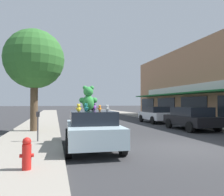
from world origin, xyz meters
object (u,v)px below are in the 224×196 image
Objects in this scene: teddy_bear_orange at (100,108)px; parked_car_far_right at (156,114)px; teddy_bear_black at (92,107)px; teddy_bear_purple at (94,106)px; parking_meter at (38,122)px; plush_art_car at (92,129)px; fire_hydrant at (27,153)px; teddy_bear_giant at (88,99)px; street_tree at (34,60)px; teddy_bear_teal at (86,107)px; teddy_bear_white at (107,108)px; teddy_bear_yellow at (79,108)px; parked_car_far_center at (191,118)px.

teddy_bear_orange is 0.06× the size of parked_car_far_right.
teddy_bear_orange is 0.73m from teddy_bear_black.
teddy_bear_purple is 0.29× the size of parking_meter.
teddy_bear_purple is (0.21, 0.74, 0.86)m from plush_art_car.
teddy_bear_giant is at bearing 57.11° from fire_hydrant.
teddy_bear_giant is at bearing -62.50° from street_tree.
teddy_bear_teal reaches higher than teddy_bear_white.
plush_art_car is at bearing 112.33° from teddy_bear_giant.
teddy_bear_black is at bearing -59.58° from street_tree.
teddy_bear_purple is 1.27× the size of teddy_bear_yellow.
parked_car_far_center is (7.72, 4.71, -0.81)m from teddy_bear_teal.
street_tree is (-10.04, 0.82, 3.56)m from parked_car_far_center.
teddy_bear_orange is 3.62m from fire_hydrant.
plush_art_car is 18.40× the size of teddy_bear_orange.
parked_car_far_right is (7.34, 9.13, -0.82)m from teddy_bear_black.
plush_art_car is 0.96m from teddy_bear_teal.
teddy_bear_teal is 0.79m from teddy_bear_white.
teddy_bear_yellow is (-0.87, -0.62, 0.03)m from teddy_bear_orange.
plush_art_car is 1.16m from teddy_bear_purple.
fire_hydrant is at bearing 112.48° from teddy_bear_teal.
plush_art_car is 1.00m from teddy_bear_black.
parked_car_far_center reaches higher than plush_art_car.
teddy_bear_black is (0.20, 0.21, -0.35)m from teddy_bear_giant.
teddy_bear_white reaches higher than fire_hydrant.
teddy_bear_giant is 2.75× the size of teddy_bear_purple.
parked_car_far_right is (0.00, 5.34, -0.03)m from parked_car_far_center.
parked_car_far_center is at bearing -168.39° from teddy_bear_yellow.
fire_hydrant is (-1.78, -2.34, -1.08)m from teddy_bear_teal.
teddy_bear_yellow reaches higher than teddy_bear_orange.
teddy_bear_purple is 0.09× the size of parked_car_far_center.
teddy_bear_purple reaches higher than teddy_bear_yellow.
street_tree is at bearing 97.49° from parking_meter.
parked_car_far_center is (6.94, 4.82, -0.78)m from teddy_bear_white.
teddy_bear_black reaches higher than plush_art_car.
parked_car_far_right is (7.53, 9.34, -1.18)m from teddy_bear_giant.
fire_hydrant is at bearing 64.44° from teddy_bear_giant.
teddy_bear_black is at bearing 81.95° from plush_art_car.
teddy_bear_teal is 0.60m from teddy_bear_orange.
parked_car_far_center is at bearing -85.66° from teddy_bear_black.
teddy_bear_teal is at bearing 41.20° from teddy_bear_white.
teddy_bear_giant is 3.60× the size of teddy_bear_black.
teddy_bear_black reaches higher than parking_meter.
teddy_bear_giant is 1.27m from teddy_bear_yellow.
teddy_bear_giant is 3.51× the size of teddy_bear_yellow.
teddy_bear_purple is 1.25m from teddy_bear_white.
street_tree reaches higher than teddy_bear_black.
street_tree reaches higher than parked_car_far_right.
teddy_bear_white is 12.34m from parked_car_far_right.
teddy_bear_orange reaches higher than parking_meter.
parking_meter is (-2.31, 0.64, -0.69)m from teddy_bear_purple.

